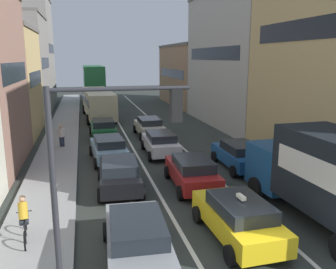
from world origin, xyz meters
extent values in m
cube|color=#999999|center=(-6.70, 20.00, 0.07)|extent=(2.60, 64.00, 0.14)
cube|color=silver|center=(-1.70, 20.00, 0.01)|extent=(0.16, 60.00, 0.01)
cube|color=silver|center=(1.70, 20.00, 0.01)|extent=(0.16, 60.00, 0.01)
cube|color=black|center=(-8.48, 13.20, 5.34)|extent=(0.02, 7.04, 1.10)
cube|color=black|center=(-8.48, 22.00, 4.53)|extent=(0.02, 7.04, 1.10)
cube|color=gray|center=(-12.00, 30.80, 5.09)|extent=(7.00, 8.70, 10.19)
cube|color=black|center=(-8.48, 30.80, 5.60)|extent=(0.02, 7.04, 1.10)
cube|color=#66605B|center=(-12.00, 30.80, 10.34)|extent=(7.20, 8.70, 0.30)
cube|color=gray|center=(-12.00, 39.60, 6.59)|extent=(7.00, 8.70, 13.17)
cube|color=black|center=(-8.48, 39.60, 7.24)|extent=(0.02, 7.04, 1.10)
cube|color=#9E7556|center=(9.90, 36.67, 3.77)|extent=(7.00, 14.57, 7.53)
cube|color=black|center=(6.38, 36.67, 4.14)|extent=(0.02, 11.73, 1.10)
cube|color=#66605B|center=(9.90, 36.67, 7.68)|extent=(7.20, 14.57, 0.30)
cube|color=#B2ADA3|center=(9.90, 22.00, 5.90)|extent=(7.00, 14.57, 11.79)
cube|color=black|center=(6.38, 22.00, 6.49)|extent=(0.02, 11.73, 1.10)
cube|color=black|center=(6.39, 7.33, 7.57)|extent=(0.02, 11.73, 1.10)
cylinder|color=#2D2D33|center=(-5.70, 0.56, 2.75)|extent=(0.16, 0.16, 5.50)
cylinder|color=#2D2D33|center=(-3.95, 0.56, 5.40)|extent=(3.50, 0.10, 0.10)
cube|color=black|center=(-2.55, 0.56, 4.95)|extent=(0.28, 0.28, 0.84)
sphere|color=red|center=(-2.55, 0.71, 5.21)|extent=(0.18, 0.18, 0.18)
sphere|color=#F2A519|center=(-2.55, 0.71, 4.95)|extent=(0.18, 0.18, 0.18)
sphere|color=green|center=(-2.55, 0.71, 4.69)|extent=(0.18, 0.18, 0.18)
cube|color=navy|center=(3.61, 5.24, 1.43)|extent=(2.48, 2.48, 1.90)
cube|color=black|center=(3.57, 6.45, 1.81)|extent=(2.02, 0.09, 0.70)
cube|color=white|center=(2.52, 1.44, 2.46)|extent=(0.17, 4.48, 0.90)
cylinder|color=black|center=(2.41, 5.28, 0.48)|extent=(0.33, 0.97, 0.96)
cylinder|color=black|center=(4.81, 5.36, 0.48)|extent=(0.33, 0.97, 0.96)
cube|color=yellow|center=(0.09, 2.20, 0.67)|extent=(1.92, 4.35, 0.70)
cube|color=#1E2328|center=(0.10, 2.00, 1.23)|extent=(1.65, 2.45, 0.52)
cube|color=#F2EACC|center=(0.10, 2.00, 1.60)|extent=(0.17, 0.44, 0.12)
cylinder|color=black|center=(-0.87, 3.63, 0.32)|extent=(0.24, 0.65, 0.64)
cylinder|color=black|center=(0.97, 3.68, 0.32)|extent=(0.24, 0.65, 0.64)
cylinder|color=black|center=(-0.79, 0.71, 0.32)|extent=(0.24, 0.65, 0.64)
cylinder|color=black|center=(1.05, 0.76, 0.32)|extent=(0.24, 0.65, 0.64)
cube|color=gray|center=(-3.49, 1.59, 0.67)|extent=(2.02, 4.39, 0.70)
cube|color=#1E2328|center=(-3.50, 1.39, 1.23)|extent=(1.71, 2.49, 0.52)
cylinder|color=black|center=(-4.33, 3.10, 0.32)|extent=(0.25, 0.65, 0.64)
cylinder|color=black|center=(-2.49, 3.00, 0.32)|extent=(0.25, 0.65, 0.64)
cube|color=#A51E1E|center=(0.05, 7.29, 0.67)|extent=(1.96, 4.37, 0.70)
cube|color=#1E2328|center=(0.04, 7.09, 1.23)|extent=(1.67, 2.47, 0.52)
cylinder|color=black|center=(-0.82, 8.79, 0.32)|extent=(0.24, 0.65, 0.64)
cylinder|color=black|center=(1.02, 8.72, 0.32)|extent=(0.24, 0.65, 0.64)
cylinder|color=black|center=(-0.93, 5.87, 0.32)|extent=(0.24, 0.65, 0.64)
cylinder|color=black|center=(0.91, 5.80, 0.32)|extent=(0.24, 0.65, 0.64)
cube|color=black|center=(-3.39, 7.81, 0.67)|extent=(2.02, 4.39, 0.70)
cube|color=#1E2328|center=(-3.40, 7.61, 1.23)|extent=(1.71, 2.49, 0.52)
cylinder|color=black|center=(-4.23, 9.31, 0.32)|extent=(0.25, 0.65, 0.64)
cylinder|color=black|center=(-2.39, 9.22, 0.32)|extent=(0.25, 0.65, 0.64)
cylinder|color=black|center=(-4.38, 6.39, 0.32)|extent=(0.25, 0.65, 0.64)
cylinder|color=black|center=(-2.55, 6.30, 0.32)|extent=(0.25, 0.65, 0.64)
cube|color=silver|center=(-0.18, 13.35, 0.67)|extent=(1.88, 4.33, 0.70)
cube|color=#1E2328|center=(-0.19, 13.15, 1.23)|extent=(1.63, 2.44, 0.52)
cylinder|color=black|center=(-1.08, 14.83, 0.32)|extent=(0.23, 0.64, 0.64)
cylinder|color=black|center=(0.76, 14.79, 0.32)|extent=(0.23, 0.64, 0.64)
cylinder|color=black|center=(-1.13, 11.90, 0.32)|extent=(0.23, 0.64, 0.64)
cylinder|color=black|center=(0.71, 11.87, 0.32)|extent=(0.23, 0.64, 0.64)
cube|color=#759EB7|center=(-3.54, 12.71, 0.67)|extent=(2.08, 4.41, 0.70)
cube|color=#1E2328|center=(-3.53, 12.51, 1.23)|extent=(1.74, 2.51, 0.52)
cylinder|color=black|center=(-4.55, 14.11, 0.32)|extent=(0.26, 0.65, 0.64)
cylinder|color=black|center=(-2.72, 14.23, 0.32)|extent=(0.26, 0.65, 0.64)
cylinder|color=black|center=(-4.36, 11.19, 0.32)|extent=(0.26, 0.65, 0.64)
cylinder|color=black|center=(-2.52, 11.31, 0.32)|extent=(0.26, 0.65, 0.64)
cube|color=beige|center=(0.10, 18.88, 0.67)|extent=(1.85, 4.32, 0.70)
cube|color=#1E2328|center=(0.11, 18.68, 1.23)|extent=(1.61, 2.43, 0.52)
cylinder|color=black|center=(-0.83, 20.33, 0.32)|extent=(0.23, 0.64, 0.64)
cylinder|color=black|center=(1.01, 20.35, 0.32)|extent=(0.23, 0.64, 0.64)
cylinder|color=black|center=(-0.80, 17.41, 0.32)|extent=(0.23, 0.64, 0.64)
cylinder|color=black|center=(1.04, 17.43, 0.32)|extent=(0.23, 0.64, 0.64)
cube|color=#19592D|center=(-3.50, 18.96, 0.67)|extent=(1.83, 4.31, 0.70)
cube|color=#1E2328|center=(-3.50, 18.76, 1.23)|extent=(1.60, 2.42, 0.52)
cylinder|color=black|center=(-4.43, 20.42, 0.32)|extent=(0.22, 0.64, 0.64)
cylinder|color=black|center=(-2.59, 20.43, 0.32)|extent=(0.22, 0.64, 0.64)
cylinder|color=black|center=(-4.41, 17.50, 0.32)|extent=(0.22, 0.64, 0.64)
cylinder|color=black|center=(-2.57, 17.51, 0.32)|extent=(0.22, 0.64, 0.64)
cube|color=#194C8C|center=(3.53, 9.52, 0.67)|extent=(1.87, 4.33, 0.70)
cube|color=#1E2328|center=(3.53, 9.32, 1.23)|extent=(1.62, 2.43, 0.52)
cylinder|color=black|center=(2.63, 10.99, 0.32)|extent=(0.23, 0.64, 0.64)
cylinder|color=black|center=(4.47, 10.96, 0.32)|extent=(0.23, 0.64, 0.64)
cylinder|color=black|center=(2.58, 8.07, 0.32)|extent=(0.23, 0.64, 0.64)
cylinder|color=black|center=(4.42, 8.04, 0.32)|extent=(0.23, 0.64, 0.64)
cube|color=#BFB793|center=(-3.44, 28.05, 1.70)|extent=(3.03, 10.61, 2.40)
cube|color=black|center=(-3.44, 28.05, 2.06)|extent=(3.03, 9.99, 0.70)
cylinder|color=black|center=(-4.88, 31.76, 0.50)|extent=(0.35, 1.01, 1.00)
cylinder|color=black|center=(-2.38, 31.88, 0.50)|extent=(0.35, 1.01, 1.00)
cylinder|color=black|center=(-4.52, 24.84, 0.50)|extent=(0.35, 1.01, 1.00)
cylinder|color=black|center=(-2.03, 24.96, 0.50)|extent=(0.35, 1.01, 1.00)
cube|color=#1E6033|center=(-3.43, 40.53, 1.70)|extent=(2.59, 10.52, 2.40)
cube|color=black|center=(-3.43, 40.53, 2.06)|extent=(2.62, 9.89, 0.70)
cube|color=#1E6033|center=(-3.43, 40.53, 3.98)|extent=(2.59, 10.52, 2.16)
cube|color=black|center=(-3.43, 40.53, 4.22)|extent=(2.62, 9.89, 0.64)
cylinder|color=black|center=(-4.71, 44.30, 0.50)|extent=(0.31, 1.00, 1.00)
cylinder|color=black|center=(-2.21, 44.32, 0.50)|extent=(0.31, 1.00, 1.00)
cylinder|color=black|center=(-4.65, 37.37, 0.50)|extent=(0.31, 1.00, 1.00)
cylinder|color=black|center=(-2.15, 37.39, 0.50)|extent=(0.31, 1.00, 1.00)
torus|color=black|center=(-7.06, 4.04, 0.34)|extent=(0.14, 0.68, 0.68)
torus|color=black|center=(-6.93, 3.00, 0.34)|extent=(0.14, 0.68, 0.68)
cylinder|color=black|center=(-6.99, 3.52, 0.84)|extent=(0.17, 0.94, 0.05)
cylinder|color=black|center=(-6.97, 3.32, 0.62)|extent=(0.04, 0.04, 0.55)
cylinder|color=black|center=(-7.05, 3.94, 0.97)|extent=(0.50, 0.10, 0.04)
cylinder|color=#232833|center=(-7.07, 3.46, 0.91)|extent=(0.19, 0.45, 0.30)
cylinder|color=#232833|center=(-6.91, 3.48, 0.91)|extent=(0.19, 0.45, 0.30)
cylinder|color=gold|center=(-6.98, 3.42, 1.24)|extent=(0.35, 0.49, 0.62)
sphere|color=tan|center=(-7.00, 3.54, 1.61)|extent=(0.22, 0.22, 0.22)
cylinder|color=#262D47|center=(-6.55, 16.48, 0.41)|extent=(0.16, 0.16, 0.82)
cylinder|color=#262D47|center=(-6.37, 16.44, 0.41)|extent=(0.16, 0.16, 0.82)
cylinder|color=silver|center=(-6.46, 16.46, 1.12)|extent=(0.34, 0.34, 0.60)
sphere|color=tan|center=(-6.46, 16.46, 1.54)|extent=(0.24, 0.24, 0.24)
cylinder|color=silver|center=(-6.68, 16.50, 1.15)|extent=(0.10, 0.10, 0.55)
cylinder|color=silver|center=(-6.25, 16.41, 1.15)|extent=(0.10, 0.10, 0.55)
camera|label=1|loc=(-4.86, -8.09, 6.15)|focal=37.45mm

